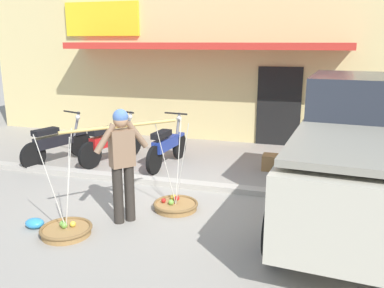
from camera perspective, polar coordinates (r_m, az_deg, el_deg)
name	(u,v)px	position (r m, az deg, el deg)	size (l,w,h in m)	color
ground_plane	(169,200)	(6.98, -3.20, -7.82)	(90.00, 90.00, 0.00)	gray
sidewalk_curb	(182,184)	(7.58, -1.41, -5.58)	(20.00, 0.24, 0.10)	#AEA89C
fruit_vendor	(122,158)	(5.94, -9.74, -1.99)	(1.21, 1.30, 1.70)	#2D2823
fruit_basket_left_side	(176,205)	(6.58, -2.32, -8.52)	(0.72, 0.72, 1.45)	#9E7542
fruit_basket_right_side	(66,230)	(6.03, -17.21, -11.41)	(0.72, 0.72, 1.45)	#9E7542
motorcycle_nearest_shop	(56,143)	(9.37, -18.51, 0.14)	(0.73, 1.75, 1.09)	black
motorcycle_second_in_row	(110,142)	(9.12, -11.37, 0.22)	(0.75, 1.74, 1.09)	black
motorcycle_third_in_row	(167,146)	(8.68, -3.55, -0.22)	(0.54, 1.82, 1.09)	black
parked_truck	(365,153)	(6.47, 23.11, -1.13)	(2.48, 4.85, 2.10)	beige
storefront_building	(225,58)	(13.25, 4.67, 11.96)	(13.00, 6.00, 4.20)	#DBC684
plastic_litter_bag	(35,223)	(6.39, -21.17, -10.30)	(0.28, 0.22, 0.14)	#3393D1
wooden_crate	(273,162)	(8.65, 11.29, -2.55)	(0.44, 0.36, 0.32)	olive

